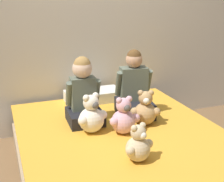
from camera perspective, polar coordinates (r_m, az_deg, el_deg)
name	(u,v)px	position (r m, az deg, el deg)	size (l,w,h in m)	color
ground_plane	(123,174)	(2.77, 1.98, -14.86)	(14.00, 14.00, 0.00)	brown
wall_behind_bed	(84,15)	(3.38, -5.12, 13.62)	(8.00, 0.06, 2.50)	beige
bed	(123,154)	(2.67, 2.02, -11.40)	(1.67, 2.00, 0.39)	#997F60
child_on_left	(83,94)	(2.72, -5.24, -0.64)	(0.31, 0.33, 0.58)	black
child_on_right	(134,90)	(2.88, 4.06, 0.09)	(0.36, 0.40, 0.61)	black
teddy_bear_held_by_left_child	(92,116)	(2.55, -3.76, -4.59)	(0.27, 0.21, 0.33)	silver
teddy_bear_held_by_right_child	(145,110)	(2.70, 6.10, -3.50)	(0.25, 0.20, 0.31)	tan
teddy_bear_between_children	(124,118)	(2.52, 2.24, -4.98)	(0.26, 0.20, 0.31)	#DBA3B2
teddy_bear_at_foot_of_bed	(138,145)	(2.15, 4.81, -9.86)	(0.22, 0.17, 0.27)	#D1B78E
pillow_at_headboard	(93,96)	(3.29, -3.47, -0.88)	(0.58, 0.28, 0.11)	silver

